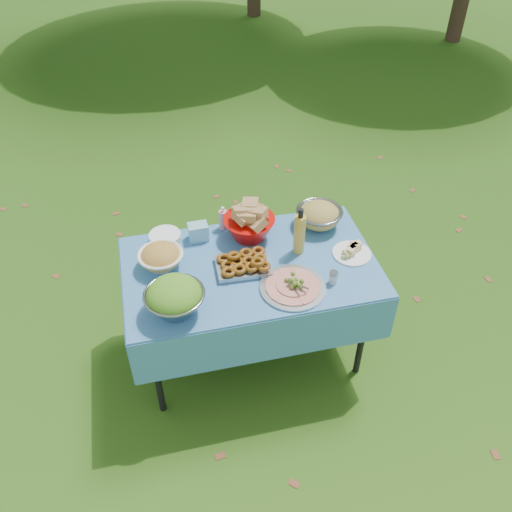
{
  "coord_description": "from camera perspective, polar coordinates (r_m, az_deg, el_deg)",
  "views": [
    {
      "loc": [
        -0.5,
        -2.26,
        2.85
      ],
      "look_at": [
        0.03,
        0.0,
        0.83
      ],
      "focal_mm": 38.0,
      "sensor_mm": 36.0,
      "label": 1
    }
  ],
  "objects": [
    {
      "name": "cheese_plate",
      "position": [
        3.23,
        10.09,
        0.62
      ],
      "size": [
        0.27,
        0.27,
        0.06
      ],
      "primitive_type": "cylinder",
      "rotation": [
        0.0,
        0.0,
        0.22
      ],
      "color": "white",
      "rests_on": "picnic_table"
    },
    {
      "name": "plate_stack",
      "position": [
        3.31,
        -9.54,
        1.87
      ],
      "size": [
        0.21,
        0.21,
        0.06
      ],
      "primitive_type": "cylinder",
      "rotation": [
        0.0,
        0.0,
        -0.09
      ],
      "color": "white",
      "rests_on": "picnic_table"
    },
    {
      "name": "fried_tray",
      "position": [
        3.08,
        -1.39,
        -0.85
      ],
      "size": [
        0.31,
        0.23,
        0.07
      ],
      "primitive_type": "cube",
      "rotation": [
        0.0,
        0.0,
        -0.04
      ],
      "color": "#A8A7AC",
      "rests_on": "picnic_table"
    },
    {
      "name": "ground",
      "position": [
        3.68,
        -0.51,
        -9.84
      ],
      "size": [
        80.0,
        80.0,
        0.0
      ],
      "primitive_type": "plane",
      "color": "black",
      "rests_on": "ground"
    },
    {
      "name": "salad_bowl",
      "position": [
        2.82,
        -8.58,
        -4.34
      ],
      "size": [
        0.32,
        0.32,
        0.21
      ],
      "primitive_type": null,
      "rotation": [
        0.0,
        0.0,
        0.03
      ],
      "color": "gray",
      "rests_on": "picnic_table"
    },
    {
      "name": "shaker",
      "position": [
        3.02,
        8.13,
        -2.24
      ],
      "size": [
        0.06,
        0.06,
        0.08
      ],
      "primitive_type": "cylinder",
      "rotation": [
        0.0,
        0.0,
        -0.16
      ],
      "color": "silver",
      "rests_on": "picnic_table"
    },
    {
      "name": "picnic_table",
      "position": [
        3.39,
        -0.55,
        -5.79
      ],
      "size": [
        1.46,
        0.86,
        0.76
      ],
      "primitive_type": "cube",
      "color": "#74B3DF",
      "rests_on": "ground"
    },
    {
      "name": "wipes_box",
      "position": [
        3.29,
        -6.1,
        2.54
      ],
      "size": [
        0.12,
        0.09,
        0.11
      ],
      "primitive_type": "cube",
      "rotation": [
        0.0,
        0.0,
        0.03
      ],
      "color": "#87C8DC",
      "rests_on": "picnic_table"
    },
    {
      "name": "charcuterie_platter",
      "position": [
        2.97,
        3.92,
        -2.82
      ],
      "size": [
        0.46,
        0.46,
        0.08
      ],
      "primitive_type": "cylinder",
      "rotation": [
        0.0,
        0.0,
        -0.32
      ],
      "color": "#AFB4B7",
      "rests_on": "picnic_table"
    },
    {
      "name": "oil_bottle",
      "position": [
        3.13,
        4.61,
        2.66
      ],
      "size": [
        0.09,
        0.09,
        0.31
      ],
      "primitive_type": "cylinder",
      "rotation": [
        0.0,
        0.0,
        0.36
      ],
      "color": "gold",
      "rests_on": "picnic_table"
    },
    {
      "name": "pasta_bowl_white",
      "position": [
        3.12,
        -10.0,
        -0.1
      ],
      "size": [
        0.28,
        0.28,
        0.14
      ],
      "primitive_type": null,
      "rotation": [
        0.0,
        0.0,
        -0.12
      ],
      "color": "white",
      "rests_on": "picnic_table"
    },
    {
      "name": "pasta_bowl_steel",
      "position": [
        3.4,
        6.66,
        4.31
      ],
      "size": [
        0.36,
        0.36,
        0.15
      ],
      "primitive_type": null,
      "rotation": [
        0.0,
        0.0,
        0.3
      ],
      "color": "gray",
      "rests_on": "picnic_table"
    },
    {
      "name": "bread_bowl",
      "position": [
        3.26,
        -0.72,
        3.5
      ],
      "size": [
        0.4,
        0.4,
        0.21
      ],
      "primitive_type": null,
      "rotation": [
        0.0,
        0.0,
        -0.32
      ],
      "color": "red",
      "rests_on": "picnic_table"
    },
    {
      "name": "sanitizer_bottle",
      "position": [
        3.35,
        -3.48,
        4.04
      ],
      "size": [
        0.05,
        0.05,
        0.16
      ],
      "primitive_type": "cylinder",
      "rotation": [
        0.0,
        0.0,
        -0.01
      ],
      "color": "pink",
      "rests_on": "picnic_table"
    }
  ]
}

